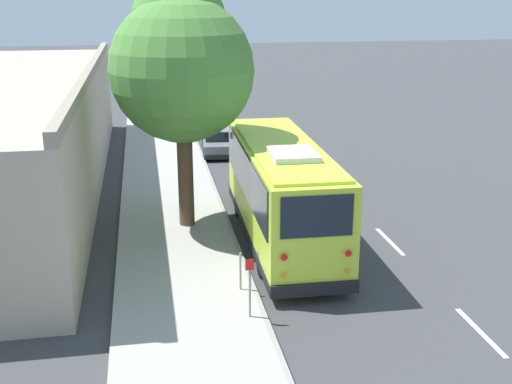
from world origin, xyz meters
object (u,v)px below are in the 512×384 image
object	(u,v)px
parked_sedan_white	(203,102)
sign_post_far	(240,271)
street_tree	(181,60)
shuttle_bus	(282,187)
sign_post_near	(250,287)
parked_sedan_gray	(219,141)
parked_sedan_navy	(209,117)

from	to	relation	value
parked_sedan_white	sign_post_far	bearing A→B (deg)	179.86
street_tree	sign_post_far	distance (m)	7.63
shuttle_bus	sign_post_near	xyz separation A→B (m)	(-5.21, 1.93, -0.92)
parked_sedan_gray	parked_sedan_white	size ratio (longest dim) A/B	0.99
parked_sedan_white	sign_post_far	distance (m)	28.23
sign_post_far	parked_sedan_navy	bearing A→B (deg)	-3.80
parked_sedan_navy	parked_sedan_white	size ratio (longest dim) A/B	0.93
parked_sedan_white	street_tree	bearing A→B (deg)	176.36
parked_sedan_gray	parked_sedan_navy	bearing A→B (deg)	3.59
street_tree	sign_post_far	xyz separation A→B (m)	(-5.55, -1.07, -5.12)
sign_post_near	sign_post_far	distance (m)	1.58
sign_post_far	shuttle_bus	bearing A→B (deg)	-27.86
street_tree	sign_post_far	bearing A→B (deg)	-169.13
parked_sedan_navy	sign_post_far	xyz separation A→B (m)	(-22.55, 1.50, 0.09)
street_tree	sign_post_near	xyz separation A→B (m)	(-7.11, -1.07, -4.86)
parked_sedan_navy	parked_sedan_white	xyz separation A→B (m)	(5.63, -0.18, -0.01)
shuttle_bus	parked_sedan_white	bearing A→B (deg)	1.70
parked_sedan_gray	sign_post_far	size ratio (longest dim) A/B	4.24
shuttle_bus	parked_sedan_navy	bearing A→B (deg)	2.42
sign_post_near	sign_post_far	bearing A→B (deg)	0.00
shuttle_bus	parked_sedan_navy	xyz separation A→B (m)	(18.90, 0.43, -1.27)
street_tree	sign_post_near	bearing A→B (deg)	-171.48
sign_post_far	parked_sedan_white	bearing A→B (deg)	-3.41
parked_sedan_white	sign_post_near	size ratio (longest dim) A/B	2.98
shuttle_bus	parked_sedan_gray	xyz separation A→B (m)	(12.58, 0.55, -1.28)
parked_sedan_navy	street_tree	distance (m)	17.97
shuttle_bus	sign_post_near	size ratio (longest dim) A/B	6.09
parked_sedan_gray	parked_sedan_white	bearing A→B (deg)	3.24
sign_post_far	street_tree	bearing A→B (deg)	10.87
shuttle_bus	street_tree	bearing A→B (deg)	58.79
shuttle_bus	parked_sedan_gray	bearing A→B (deg)	3.62
parked_sedan_navy	shuttle_bus	bearing A→B (deg)	179.55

